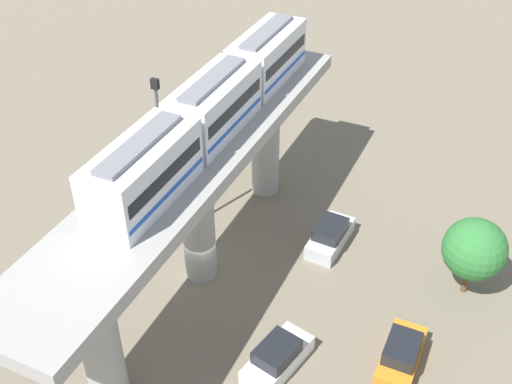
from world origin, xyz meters
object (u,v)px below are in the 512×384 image
object	(u,v)px
parked_car_silver	(330,236)
tree_near_viaduct	(474,249)
parked_car_orange	(401,355)
train	(214,106)
parked_car_white	(277,358)
tree_mid_lot	(208,102)
signal_post	(163,158)

from	to	relation	value
parked_car_silver	tree_near_viaduct	distance (m)	8.89
parked_car_silver	parked_car_orange	bearing A→B (deg)	134.30
train	parked_car_white	world-z (taller)	train
parked_car_orange	tree_mid_lot	size ratio (longest dim) A/B	0.72
parked_car_silver	tree_mid_lot	world-z (taller)	tree_mid_lot
parked_car_white	parked_car_silver	world-z (taller)	same
tree_mid_lot	tree_near_viaduct	bearing A→B (deg)	160.40
train	parked_car_orange	distance (m)	16.36
tree_near_viaduct	signal_post	xyz separation A→B (m)	(18.11, 3.14, 2.96)
train	parked_car_orange	xyz separation A→B (m)	(-12.66, 4.11, -9.52)
parked_car_orange	parked_car_silver	xyz separation A→B (m)	(6.47, -7.35, 0.00)
parked_car_silver	parked_car_white	bearing A→B (deg)	97.21
train	parked_car_orange	size ratio (longest dim) A/B	4.87
tree_near_viaduct	tree_mid_lot	bearing A→B (deg)	-19.60
parked_car_silver	tree_near_viaduct	xyz separation A→B (m)	(-8.52, 0.51, 2.49)
parked_car_silver	signal_post	world-z (taller)	signal_post
parked_car_white	parked_car_silver	bearing A→B (deg)	-73.18
parked_car_orange	tree_near_viaduct	xyz separation A→B (m)	(-2.05, -6.84, 2.49)
tree_mid_lot	signal_post	bearing A→B (deg)	105.07
parked_car_orange	tree_near_viaduct	distance (m)	7.56
parked_car_orange	train	bearing A→B (deg)	-18.32
parked_car_silver	train	bearing A→B (deg)	30.56
parked_car_white	parked_car_silver	distance (m)	10.23
tree_mid_lot	parked_car_silver	bearing A→B (deg)	150.79
parked_car_white	parked_car_silver	size ratio (longest dim) A/B	1.05
parked_car_white	signal_post	world-z (taller)	signal_post
parked_car_orange	signal_post	world-z (taller)	signal_post
tree_mid_lot	signal_post	distance (m)	11.19
signal_post	tree_mid_lot	bearing A→B (deg)	-74.93
signal_post	parked_car_white	bearing A→B (deg)	147.65
tree_near_viaduct	tree_mid_lot	distance (m)	22.26
parked_car_white	parked_car_orange	world-z (taller)	same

